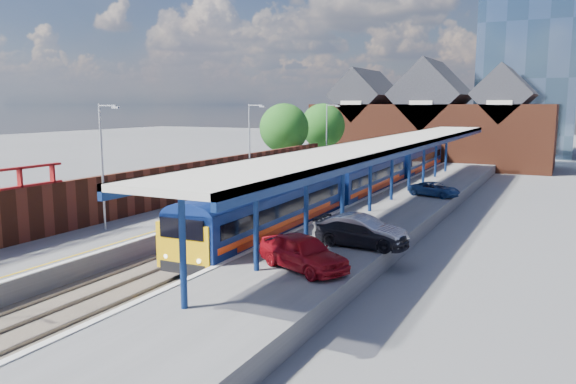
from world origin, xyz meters
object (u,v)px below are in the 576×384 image
object	(u,v)px
lamp_post_b	(104,159)
parked_car_silver	(360,230)
train	(393,166)
parked_car_red	(303,252)
parked_car_dark	(362,233)
lamp_post_d	(328,133)
platform_sign	(278,169)
parked_car_blue	(435,189)
lamp_post_c	(251,142)

from	to	relation	value
lamp_post_b	parked_car_silver	size ratio (longest dim) A/B	1.53
train	parked_car_silver	size ratio (longest dim) A/B	14.42
parked_car_silver	parked_car_red	bearing A→B (deg)	176.17
parked_car_red	parked_car_dark	xyz separation A→B (m)	(0.90, 4.91, -0.08)
train	parked_car_dark	size ratio (longest dim) A/B	14.01
parked_car_red	parked_car_silver	distance (m)	5.14
lamp_post_b	lamp_post_d	xyz separation A→B (m)	(0.00, 32.00, 0.00)
lamp_post_d	train	bearing A→B (deg)	-18.76
platform_sign	parked_car_silver	size ratio (longest dim) A/B	0.55
parked_car_blue	parked_car_silver	bearing A→B (deg)	-163.61
lamp_post_c	platform_sign	distance (m)	3.34
lamp_post_b	parked_car_dark	distance (m)	14.66
parked_car_dark	platform_sign	bearing A→B (deg)	42.75
lamp_post_b	lamp_post_c	bearing A→B (deg)	90.00
parked_car_red	parked_car_blue	xyz separation A→B (m)	(0.79, 22.04, -0.23)
parked_car_silver	parked_car_dark	bearing A→B (deg)	-135.67
platform_sign	parked_car_red	distance (m)	23.20
parked_car_dark	train	bearing A→B (deg)	15.90
parked_car_blue	lamp_post_b	bearing A→B (deg)	161.82
train	lamp_post_d	xyz separation A→B (m)	(-7.86, 2.67, 2.87)
parked_car_dark	parked_car_blue	bearing A→B (deg)	3.21
train	parked_car_blue	size ratio (longest dim) A/B	16.98
parked_car_blue	platform_sign	bearing A→B (deg)	115.78
parked_car_silver	parked_car_dark	distance (m)	0.24
train	parked_car_red	world-z (taller)	train
train	platform_sign	world-z (taller)	platform_sign
lamp_post_d	parked_car_silver	xyz separation A→B (m)	(13.84, -28.91, -3.24)
platform_sign	parked_car_dark	distance (m)	19.70
parked_car_silver	lamp_post_b	bearing A→B (deg)	107.22
lamp_post_d	parked_car_blue	bearing A→B (deg)	-40.76
lamp_post_c	parked_car_blue	size ratio (longest dim) A/B	1.80
parked_car_red	parked_car_blue	bearing A→B (deg)	23.33
lamp_post_c	parked_car_blue	world-z (taller)	lamp_post_c
train	parked_car_red	size ratio (longest dim) A/B	14.67
train	parked_car_dark	world-z (taller)	train
parked_car_red	train	bearing A→B (deg)	34.85
lamp_post_b	lamp_post_c	distance (m)	16.00
lamp_post_c	parked_car_red	world-z (taller)	lamp_post_c
lamp_post_b	parked_car_blue	bearing A→B (deg)	55.31
lamp_post_b	parked_car_silver	xyz separation A→B (m)	(13.84, 3.09, -3.24)
train	parked_car_silver	world-z (taller)	train
lamp_post_b	parked_car_dark	bearing A→B (deg)	11.76
parked_car_red	parked_car_blue	size ratio (longest dim) A/B	1.16
parked_car_red	parked_car_dark	distance (m)	4.99
lamp_post_d	parked_car_blue	world-z (taller)	lamp_post_d
platform_sign	parked_car_dark	world-z (taller)	platform_sign
lamp_post_d	platform_sign	xyz separation A→B (m)	(1.36, -14.00, -2.30)
lamp_post_c	lamp_post_d	size ratio (longest dim) A/B	1.00
lamp_post_c	lamp_post_d	distance (m)	16.00
platform_sign	parked_car_silver	bearing A→B (deg)	-50.09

